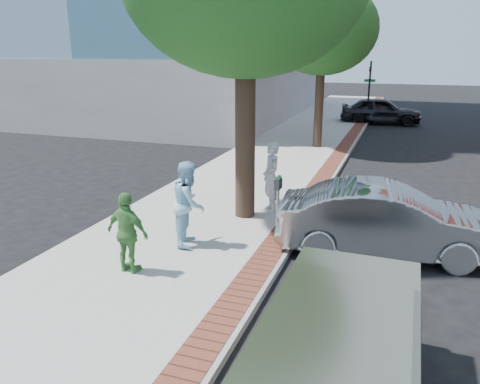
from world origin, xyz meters
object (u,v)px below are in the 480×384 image
at_px(person_green, 128,233).
at_px(bg_car, 381,111).
at_px(sedan_silver, 388,221).
at_px(person_officer, 189,203).
at_px(van, 335,371).
at_px(parking_meter, 278,193).
at_px(person_gray, 271,177).

relative_size(person_green, bg_car, 0.34).
distance_m(sedan_silver, bg_car, 20.37).
height_order(person_officer, van, person_officer).
distance_m(parking_meter, sedan_silver, 2.55).
bearing_deg(parking_meter, van, -68.67).
distance_m(parking_meter, bg_car, 20.41).
height_order(person_gray, van, person_gray).
height_order(person_gray, person_green, person_gray).
height_order(person_gray, person_officer, person_gray).
xyz_separation_m(person_green, sedan_silver, (4.80, 2.95, -0.19)).
bearing_deg(person_gray, person_officer, -55.90).
bearing_deg(person_gray, bg_car, 140.35).
relative_size(person_officer, van, 0.43).
xyz_separation_m(person_gray, person_officer, (-1.12, -2.82, -0.00)).
height_order(parking_meter, bg_car, bg_car).
xyz_separation_m(parking_meter, van, (2.19, -5.61, -0.30)).
distance_m(bg_car, van, 26.00).
distance_m(person_gray, person_green, 4.83).
bearing_deg(person_gray, parking_meter, -12.99).
relative_size(person_gray, van, 0.43).
relative_size(person_officer, sedan_silver, 0.40).
bearing_deg(parking_meter, person_gray, 111.18).
relative_size(bg_car, van, 1.08).
xyz_separation_m(person_gray, sedan_silver, (3.15, -1.59, -0.33)).
bearing_deg(bg_car, sedan_silver, 177.47).
bearing_deg(person_green, van, 157.13).
relative_size(person_green, van, 0.37).
height_order(person_officer, sedan_silver, person_officer).
bearing_deg(person_officer, van, -154.29).
height_order(person_green, van, person_green).
xyz_separation_m(person_officer, van, (3.95, -4.43, -0.22)).
distance_m(person_gray, person_officer, 3.03).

